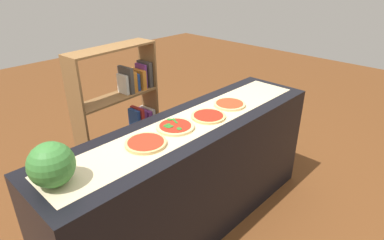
{
  "coord_description": "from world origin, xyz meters",
  "views": [
    {
      "loc": [
        -1.52,
        -1.45,
        1.99
      ],
      "look_at": [
        0.0,
        0.0,
        0.98
      ],
      "focal_mm": 30.16,
      "sensor_mm": 36.0,
      "label": 1
    }
  ],
  "objects_px": {
    "pizza_spinach_1": "(175,127)",
    "watermelon": "(51,165)",
    "pizza_plain_2": "(208,116)",
    "pizza_plain_0": "(146,143)",
    "bookshelf": "(129,118)",
    "pizza_plain_3": "(230,104)"
  },
  "relations": [
    {
      "from": "pizza_spinach_1",
      "to": "watermelon",
      "type": "distance_m",
      "value": 0.88
    },
    {
      "from": "pizza_plain_2",
      "to": "watermelon",
      "type": "xyz_separation_m",
      "value": [
        -1.16,
        0.05,
        0.11
      ]
    },
    {
      "from": "pizza_plain_0",
      "to": "bookshelf",
      "type": "bearing_deg",
      "value": 60.7
    },
    {
      "from": "pizza_plain_0",
      "to": "pizza_plain_2",
      "type": "relative_size",
      "value": 1.03
    },
    {
      "from": "pizza_spinach_1",
      "to": "pizza_plain_2",
      "type": "bearing_deg",
      "value": -10.74
    },
    {
      "from": "pizza_plain_0",
      "to": "pizza_spinach_1",
      "type": "distance_m",
      "value": 0.29
    },
    {
      "from": "pizza_spinach_1",
      "to": "bookshelf",
      "type": "bearing_deg",
      "value": 75.09
    },
    {
      "from": "pizza_spinach_1",
      "to": "pizza_plain_2",
      "type": "distance_m",
      "value": 0.3
    },
    {
      "from": "watermelon",
      "to": "pizza_plain_2",
      "type": "bearing_deg",
      "value": -2.26
    },
    {
      "from": "pizza_spinach_1",
      "to": "pizza_plain_3",
      "type": "distance_m",
      "value": 0.58
    },
    {
      "from": "pizza_spinach_1",
      "to": "watermelon",
      "type": "height_order",
      "value": "watermelon"
    },
    {
      "from": "pizza_plain_0",
      "to": "pizza_plain_3",
      "type": "distance_m",
      "value": 0.87
    },
    {
      "from": "pizza_spinach_1",
      "to": "pizza_plain_3",
      "type": "relative_size",
      "value": 1.05
    },
    {
      "from": "pizza_plain_2",
      "to": "bookshelf",
      "type": "height_order",
      "value": "bookshelf"
    },
    {
      "from": "bookshelf",
      "to": "pizza_spinach_1",
      "type": "bearing_deg",
      "value": -104.91
    },
    {
      "from": "bookshelf",
      "to": "pizza_plain_2",
      "type": "bearing_deg",
      "value": -87.28
    },
    {
      "from": "pizza_plain_0",
      "to": "bookshelf",
      "type": "distance_m",
      "value": 1.14
    },
    {
      "from": "pizza_plain_0",
      "to": "pizza_plain_2",
      "type": "distance_m",
      "value": 0.58
    },
    {
      "from": "pizza_plain_2",
      "to": "pizza_plain_0",
      "type": "bearing_deg",
      "value": 177.94
    },
    {
      "from": "pizza_plain_0",
      "to": "bookshelf",
      "type": "relative_size",
      "value": 0.19
    },
    {
      "from": "pizza_plain_0",
      "to": "watermelon",
      "type": "height_order",
      "value": "watermelon"
    },
    {
      "from": "pizza_plain_2",
      "to": "watermelon",
      "type": "distance_m",
      "value": 1.17
    }
  ]
}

